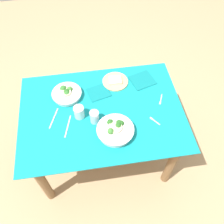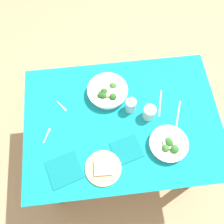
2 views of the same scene
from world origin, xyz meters
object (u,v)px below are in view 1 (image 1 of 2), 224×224
at_px(bread_side_plate, 115,81).
at_px(water_glass_center, 79,112).
at_px(fork_by_near_bowl, 161,100).
at_px(napkin_folded_upper, 99,92).
at_px(broccoli_bowl_far, 67,94).
at_px(table_knife_left, 68,126).
at_px(fork_by_far_bowl, 154,121).
at_px(water_glass_side, 94,117).
at_px(broccoli_bowl_near, 115,130).
at_px(napkin_folded_lower, 142,80).
at_px(table_knife_right, 54,118).

xyz_separation_m(bread_side_plate, water_glass_center, (-0.32, -0.30, 0.04)).
relative_size(fork_by_near_bowl, napkin_folded_upper, 0.58).
xyz_separation_m(broccoli_bowl_far, table_knife_left, (-0.01, -0.29, -0.03)).
bearing_deg(fork_by_far_bowl, broccoli_bowl_far, 24.97).
bearing_deg(fork_by_far_bowl, table_knife_left, 48.92).
height_order(water_glass_side, table_knife_left, water_glass_side).
height_order(fork_by_far_bowl, table_knife_left, same).
bearing_deg(fork_by_far_bowl, water_glass_center, 39.98).
distance_m(broccoli_bowl_near, napkin_folded_upper, 0.40).
bearing_deg(table_knife_left, broccoli_bowl_near, -92.43).
distance_m(water_glass_side, napkin_folded_lower, 0.56).
relative_size(bread_side_plate, water_glass_center, 2.13).
xyz_separation_m(water_glass_center, water_glass_side, (0.11, -0.06, 0.00)).
bearing_deg(napkin_folded_upper, broccoli_bowl_near, -79.86).
height_order(fork_by_far_bowl, table_knife_right, same).
bearing_deg(fork_by_near_bowl, water_glass_side, -53.48).
distance_m(fork_by_far_bowl, napkin_folded_upper, 0.50).
xyz_separation_m(fork_by_far_bowl, napkin_folded_upper, (-0.37, 0.34, 0.00)).
bearing_deg(water_glass_center, table_knife_left, -139.31).
height_order(fork_by_far_bowl, napkin_folded_lower, napkin_folded_lower).
height_order(table_knife_right, napkin_folded_lower, napkin_folded_lower).
xyz_separation_m(fork_by_near_bowl, table_knife_left, (-0.74, -0.14, -0.00)).
bearing_deg(napkin_folded_upper, napkin_folded_lower, 11.77).
relative_size(water_glass_center, fork_by_near_bowl, 1.02).
bearing_deg(water_glass_side, broccoli_bowl_near, -42.83).
xyz_separation_m(table_knife_left, napkin_folded_lower, (0.64, 0.37, 0.00)).
bearing_deg(bread_side_plate, table_knife_right, -150.12).
bearing_deg(water_glass_side, broccoli_bowl_far, 125.27).
distance_m(table_knife_right, napkin_folded_upper, 0.42).
bearing_deg(napkin_folded_lower, table_knife_left, -150.30).
bearing_deg(napkin_folded_lower, water_glass_center, -152.48).
distance_m(broccoli_bowl_near, water_glass_center, 0.31).
distance_m(water_glass_center, water_glass_side, 0.12).
bearing_deg(table_knife_right, napkin_folded_lower, 130.97).
distance_m(water_glass_side, table_knife_right, 0.31).
height_order(fork_by_far_bowl, napkin_folded_upper, napkin_folded_upper).
distance_m(broccoli_bowl_near, napkin_folded_lower, 0.56).
bearing_deg(table_knife_right, napkin_folded_upper, 139.07).
bearing_deg(napkin_folded_upper, broccoli_bowl_far, 179.21).
relative_size(bread_side_plate, table_knife_right, 1.14).
bearing_deg(fork_by_near_bowl, napkin_folded_upper, -83.47).
relative_size(table_knife_right, napkin_folded_upper, 1.11).
relative_size(broccoli_bowl_near, water_glass_side, 2.54).
height_order(fork_by_near_bowl, napkin_folded_lower, napkin_folded_lower).
xyz_separation_m(broccoli_bowl_near, napkin_folded_upper, (-0.07, 0.39, -0.03)).
relative_size(water_glass_side, fork_by_near_bowl, 1.07).
height_order(fork_by_near_bowl, table_knife_right, same).
height_order(broccoli_bowl_near, water_glass_side, water_glass_side).
bearing_deg(table_knife_right, table_knife_left, 69.55).
bearing_deg(broccoli_bowl_near, broccoli_bowl_far, 129.48).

